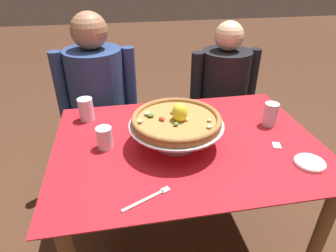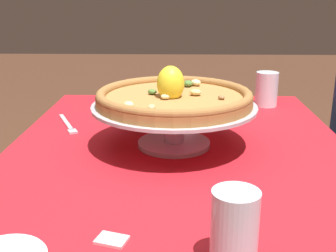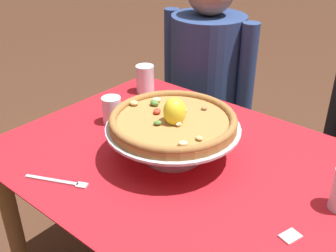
# 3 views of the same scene
# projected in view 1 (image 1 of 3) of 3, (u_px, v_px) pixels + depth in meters

# --- Properties ---
(ground_plane) EXTENTS (14.00, 14.00, 0.00)m
(ground_plane) POSITION_uv_depth(u_px,v_px,m) (183.00, 246.00, 1.73)
(ground_plane) COLOR #4C2D1E
(dining_table) EXTENTS (1.23, 0.89, 0.75)m
(dining_table) POSITION_uv_depth(u_px,v_px,m) (186.00, 161.00, 1.41)
(dining_table) COLOR olive
(dining_table) RESTS_ON ground
(pizza_stand) EXTENTS (0.42, 0.42, 0.11)m
(pizza_stand) POSITION_uv_depth(u_px,v_px,m) (176.00, 129.00, 1.29)
(pizza_stand) COLOR #B7B7C1
(pizza_stand) RESTS_ON dining_table
(pizza) EXTENTS (0.40, 0.40, 0.10)m
(pizza) POSITION_uv_depth(u_px,v_px,m) (176.00, 119.00, 1.26)
(pizza) COLOR #AD753D
(pizza) RESTS_ON pizza_stand
(water_glass_side_left) EXTENTS (0.07, 0.07, 0.10)m
(water_glass_side_left) POSITION_uv_depth(u_px,v_px,m) (105.00, 139.00, 1.29)
(water_glass_side_left) COLOR white
(water_glass_side_left) RESTS_ON dining_table
(water_glass_back_left) EXTENTS (0.08, 0.08, 0.12)m
(water_glass_back_left) POSITION_uv_depth(u_px,v_px,m) (86.00, 111.00, 1.51)
(water_glass_back_left) COLOR silver
(water_glass_back_left) RESTS_ON dining_table
(water_glass_side_right) EXTENTS (0.07, 0.07, 0.12)m
(water_glass_side_right) POSITION_uv_depth(u_px,v_px,m) (270.00, 116.00, 1.46)
(water_glass_side_right) COLOR silver
(water_glass_side_right) RESTS_ON dining_table
(side_plate) EXTENTS (0.13, 0.13, 0.02)m
(side_plate) POSITION_uv_depth(u_px,v_px,m) (310.00, 163.00, 1.20)
(side_plate) COLOR white
(side_plate) RESTS_ON dining_table
(dinner_fork) EXTENTS (0.19, 0.10, 0.01)m
(dinner_fork) POSITION_uv_depth(u_px,v_px,m) (149.00, 198.00, 1.03)
(dinner_fork) COLOR #B7B7C1
(dinner_fork) RESTS_ON dining_table
(sugar_packet) EXTENTS (0.05, 0.06, 0.00)m
(sugar_packet) POSITION_uv_depth(u_px,v_px,m) (277.00, 145.00, 1.32)
(sugar_packet) COLOR beige
(sugar_packet) RESTS_ON dining_table
(diner_left) EXTENTS (0.52, 0.37, 1.24)m
(diner_left) POSITION_uv_depth(u_px,v_px,m) (100.00, 108.00, 1.96)
(diner_left) COLOR #1E3833
(diner_left) RESTS_ON ground
(diner_right) EXTENTS (0.49, 0.34, 1.16)m
(diner_right) POSITION_uv_depth(u_px,v_px,m) (222.00, 106.00, 2.11)
(diner_right) COLOR black
(diner_right) RESTS_ON ground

